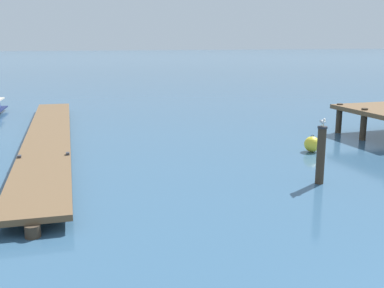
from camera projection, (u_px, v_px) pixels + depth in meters
name	position (u px, v px, depth m)	size (l,w,h in m)	color
floating_dock	(48.00, 136.00, 19.83)	(2.28, 20.16, 0.53)	brown
mooring_piling	(321.00, 154.00, 14.31)	(0.30, 0.30, 1.81)	#3D3023
perched_seagull	(323.00, 122.00, 14.10)	(0.19, 0.38, 0.27)	gold
mooring_buoy	(312.00, 144.00, 18.56)	(0.62, 0.62, 0.70)	yellow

